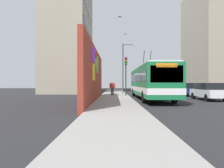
{
  "coord_description": "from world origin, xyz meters",
  "views": [
    {
      "loc": [
        -20.77,
        1.71,
        1.58
      ],
      "look_at": [
        -0.89,
        1.88,
        1.47
      ],
      "focal_mm": 32.09,
      "sensor_mm": 36.0,
      "label": 1
    }
  ],
  "objects_px": {
    "traffic_light": "(126,70)",
    "street_lamp": "(124,65)",
    "parked_car_navy": "(184,89)",
    "pedestrian_midblock": "(112,87)",
    "city_bus": "(150,81)",
    "parked_car_white": "(208,91)"
  },
  "relations": [
    {
      "from": "parked_car_white",
      "to": "city_bus",
      "type": "bearing_deg",
      "value": 79.64
    },
    {
      "from": "traffic_light",
      "to": "street_lamp",
      "type": "height_order",
      "value": "street_lamp"
    },
    {
      "from": "parked_car_white",
      "to": "pedestrian_midblock",
      "type": "distance_m",
      "value": 10.12
    },
    {
      "from": "pedestrian_midblock",
      "to": "city_bus",
      "type": "bearing_deg",
      "value": -136.72
    },
    {
      "from": "pedestrian_midblock",
      "to": "traffic_light",
      "type": "relative_size",
      "value": 0.37
    },
    {
      "from": "parked_car_navy",
      "to": "traffic_light",
      "type": "distance_m",
      "value": 8.02
    },
    {
      "from": "street_lamp",
      "to": "traffic_light",
      "type": "bearing_deg",
      "value": 179.02
    },
    {
      "from": "parked_car_navy",
      "to": "street_lamp",
      "type": "height_order",
      "value": "street_lamp"
    },
    {
      "from": "street_lamp",
      "to": "pedestrian_midblock",
      "type": "bearing_deg",
      "value": 159.6
    },
    {
      "from": "traffic_light",
      "to": "street_lamp",
      "type": "bearing_deg",
      "value": -0.98
    },
    {
      "from": "pedestrian_midblock",
      "to": "traffic_light",
      "type": "xyz_separation_m",
      "value": [
        -0.94,
        -1.52,
        1.97
      ]
    },
    {
      "from": "pedestrian_midblock",
      "to": "street_lamp",
      "type": "height_order",
      "value": "street_lamp"
    },
    {
      "from": "city_bus",
      "to": "street_lamp",
      "type": "relative_size",
      "value": 1.81
    },
    {
      "from": "parked_car_navy",
      "to": "pedestrian_midblock",
      "type": "height_order",
      "value": "pedestrian_midblock"
    },
    {
      "from": "city_bus",
      "to": "traffic_light",
      "type": "relative_size",
      "value": 2.87
    },
    {
      "from": "city_bus",
      "to": "traffic_light",
      "type": "distance_m",
      "value": 3.89
    },
    {
      "from": "parked_car_white",
      "to": "traffic_light",
      "type": "height_order",
      "value": "traffic_light"
    },
    {
      "from": "parked_car_navy",
      "to": "parked_car_white",
      "type": "bearing_deg",
      "value": -180.0
    },
    {
      "from": "parked_car_navy",
      "to": "traffic_light",
      "type": "relative_size",
      "value": 0.96
    },
    {
      "from": "traffic_light",
      "to": "street_lamp",
      "type": "distance_m",
      "value": 5.38
    },
    {
      "from": "parked_car_white",
      "to": "pedestrian_midblock",
      "type": "bearing_deg",
      "value": 61.33
    },
    {
      "from": "parked_car_navy",
      "to": "traffic_light",
      "type": "xyz_separation_m",
      "value": [
        -2.33,
        7.35,
        2.22
      ]
    }
  ]
}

